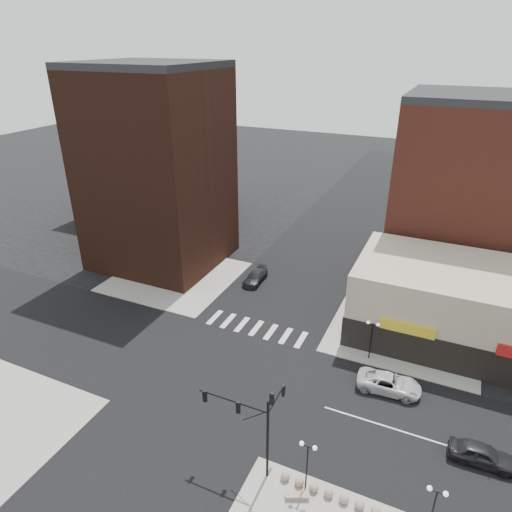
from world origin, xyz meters
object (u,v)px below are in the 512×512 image
at_px(dark_sedan_east, 482,454).
at_px(street_lamp_ne, 372,331).
at_px(dark_sedan_north, 255,277).
at_px(white_suv, 389,383).
at_px(traffic_signal, 257,416).
at_px(street_lamp_se_b, 435,500).
at_px(street_lamp_se_a, 308,455).
at_px(stone_bench, 297,496).

bearing_deg(dark_sedan_east, street_lamp_ne, 47.86).
bearing_deg(street_lamp_ne, dark_sedan_north, 149.73).
bearing_deg(white_suv, dark_sedan_east, -127.60).
bearing_deg(dark_sedan_east, traffic_signal, 114.68).
bearing_deg(street_lamp_se_b, white_suv, 109.99).
distance_m(street_lamp_se_a, dark_sedan_east, 13.49).
distance_m(street_lamp_ne, white_suv, 5.08).
distance_m(street_lamp_se_b, white_suv, 13.40).
distance_m(street_lamp_ne, dark_sedan_east, 13.42).
relative_size(street_lamp_ne, dark_sedan_north, 0.85).
xyz_separation_m(street_lamp_se_b, dark_sedan_north, (-23.49, 25.63, -2.58)).
xyz_separation_m(white_suv, dark_sedan_east, (7.49, -4.96, 0.02)).
bearing_deg(dark_sedan_east, dark_sedan_north, 54.03).
height_order(traffic_signal, street_lamp_ne, traffic_signal).
bearing_deg(white_suv, dark_sedan_north, 50.99).
bearing_deg(street_lamp_se_a, traffic_signal, 177.43).
bearing_deg(street_lamp_se_a, street_lamp_ne, 86.42).
relative_size(white_suv, stone_bench, 3.31).
xyz_separation_m(street_lamp_ne, dark_sedan_east, (9.99, -8.60, -2.50)).
bearing_deg(traffic_signal, street_lamp_se_a, -2.57).
xyz_separation_m(street_lamp_ne, dark_sedan_north, (-16.49, 9.63, -2.58)).
xyz_separation_m(street_lamp_se_b, street_lamp_ne, (-7.00, 16.00, 0.00)).
relative_size(dark_sedan_north, stone_bench, 2.92).
relative_size(street_lamp_se_a, dark_sedan_north, 0.85).
xyz_separation_m(street_lamp_ne, stone_bench, (-1.23, -17.00, -2.97)).
bearing_deg(stone_bench, street_lamp_se_b, -17.35).
bearing_deg(street_lamp_ne, dark_sedan_east, -40.70).
relative_size(street_lamp_ne, white_suv, 0.75).
relative_size(traffic_signal, white_suv, 1.41).
distance_m(street_lamp_se_b, dark_sedan_north, 34.86).
bearing_deg(traffic_signal, dark_sedan_north, 114.74).
bearing_deg(white_suv, traffic_signal, 145.12).
bearing_deg(dark_sedan_east, stone_bench, 125.38).
distance_m(street_lamp_se_a, stone_bench, 3.14).
distance_m(traffic_signal, street_lamp_se_a, 4.12).
distance_m(traffic_signal, street_lamp_ne, 16.62).
bearing_deg(traffic_signal, street_lamp_ne, 73.25).
bearing_deg(street_lamp_ne, traffic_signal, -106.75).
relative_size(dark_sedan_east, stone_bench, 2.77).
bearing_deg(traffic_signal, dark_sedan_east, 26.12).
bearing_deg(street_lamp_ne, white_suv, -55.47).
height_order(street_lamp_se_a, dark_sedan_north, street_lamp_se_a).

